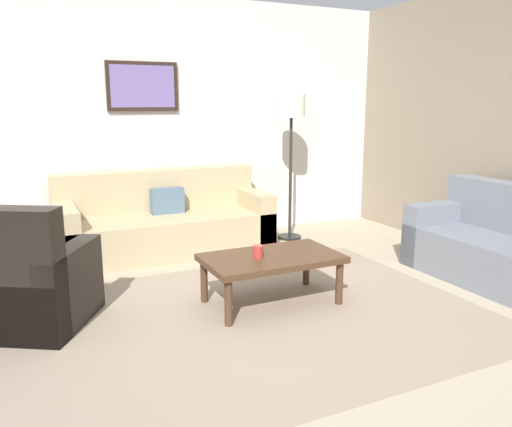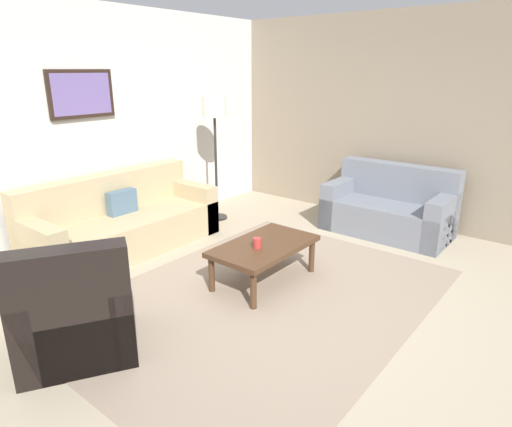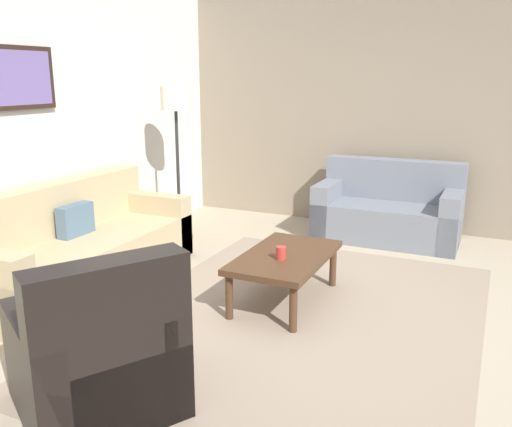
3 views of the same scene
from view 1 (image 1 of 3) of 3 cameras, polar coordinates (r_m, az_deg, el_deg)
The scene contains 10 objects.
ground_plane at distance 4.05m, azimuth -0.65°, elevation -11.51°, with size 8.00×8.00×0.00m, color tan.
rear_partition at distance 6.17m, azimuth -11.11°, elevation 9.87°, with size 6.00×0.12×2.80m, color silver.
area_rug at distance 4.05m, azimuth -0.65°, elevation -11.46°, with size 3.58×2.63×0.01m, color gray.
couch_main at distance 5.82m, azimuth -10.13°, elevation -1.20°, with size 2.26×0.89×0.88m.
couch_loveseat at distance 5.31m, azimuth 25.39°, elevation -3.50°, with size 0.82×1.57×0.88m.
armchair_leather at distance 4.14m, azimuth -24.15°, elevation -7.55°, with size 1.10×1.10×0.95m.
coffee_table at distance 4.22m, azimuth 1.71°, elevation -5.30°, with size 1.10×0.64×0.41m.
cup at distance 4.13m, azimuth 0.22°, elevation -4.23°, with size 0.08×0.08×0.10m, color #B2332D.
lamp_standing at distance 6.12m, azimuth 3.90°, elevation 10.13°, with size 0.32×0.32×1.71m.
framed_artwork at distance 6.04m, azimuth -12.37°, elevation 13.51°, with size 0.79×0.04×0.54m.
Camera 1 is at (-1.56, -3.36, 1.63)m, focal length 36.35 mm.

